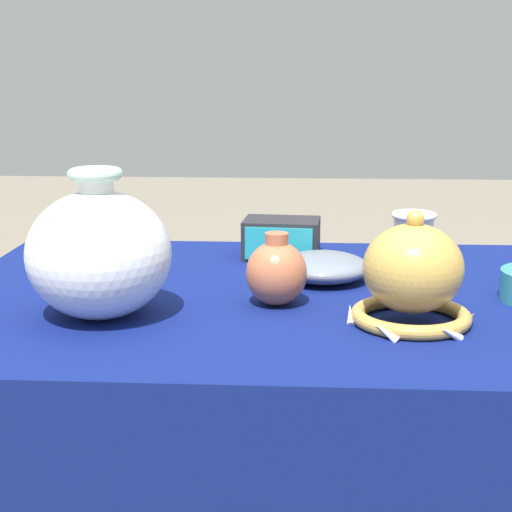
{
  "coord_description": "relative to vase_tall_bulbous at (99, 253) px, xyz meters",
  "views": [
    {
      "loc": [
        0.03,
        -1.27,
        1.12
      ],
      "look_at": [
        -0.04,
        -0.1,
        0.84
      ],
      "focal_mm": 55.0,
      "sensor_mm": 36.0,
      "label": 1
    }
  ],
  "objects": [
    {
      "name": "bowl_shallow_slate",
      "position": [
        0.34,
        0.23,
        -0.07
      ],
      "size": [
        0.16,
        0.16,
        0.05
      ],
      "primitive_type": "ellipsoid",
      "color": "slate",
      "rests_on": "display_table"
    },
    {
      "name": "cup_wide_ivory",
      "position": [
        0.53,
        0.45,
        -0.05
      ],
      "size": [
        0.09,
        0.09,
        0.08
      ],
      "color": "white",
      "rests_on": "display_table"
    },
    {
      "name": "jar_round_terracotta",
      "position": [
        0.26,
        0.08,
        -0.05
      ],
      "size": [
        0.1,
        0.1,
        0.12
      ],
      "color": "#BC6642",
      "rests_on": "display_table"
    },
    {
      "name": "display_table",
      "position": [
        0.27,
        0.13,
        -0.18
      ],
      "size": [
        1.14,
        0.8,
        0.75
      ],
      "color": "olive",
      "rests_on": "ground_plane"
    },
    {
      "name": "vase_tall_bulbous",
      "position": [
        0.0,
        0.0,
        0.0
      ],
      "size": [
        0.22,
        0.22,
        0.23
      ],
      "color": "white",
      "rests_on": "display_table"
    },
    {
      "name": "vase_dome_bell",
      "position": [
        0.46,
        -0.0,
        -0.03
      ],
      "size": [
        0.19,
        0.18,
        0.17
      ],
      "color": "gold",
      "rests_on": "display_table"
    },
    {
      "name": "mosaic_tile_box",
      "position": [
        0.26,
        0.4,
        -0.06
      ],
      "size": [
        0.16,
        0.12,
        0.08
      ],
      "rotation": [
        0.0,
        0.0,
        -0.08
      ],
      "color": "#232328",
      "rests_on": "display_table"
    }
  ]
}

